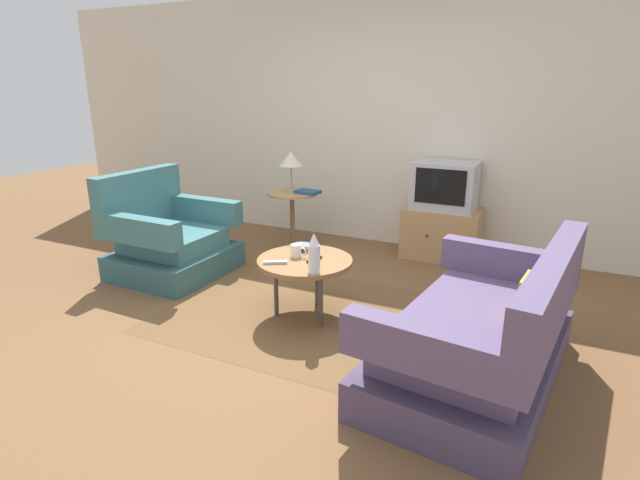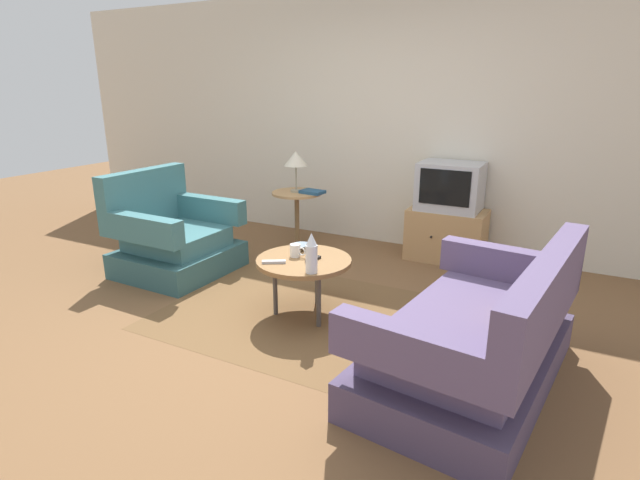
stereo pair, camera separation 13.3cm
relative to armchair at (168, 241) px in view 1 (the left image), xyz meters
name	(u,v)px [view 1 (the left image)]	position (x,y,z in m)	size (l,w,h in m)	color
ground_plane	(283,321)	(1.51, -0.44, -0.32)	(16.00, 16.00, 0.00)	brown
back_wall	(388,121)	(1.51, 1.88, 1.03)	(9.00, 0.12, 2.70)	beige
area_rug	(305,315)	(1.61, -0.27, -0.32)	(2.16, 1.70, 0.00)	brown
armchair	(168,241)	(0.00, 0.00, 0.00)	(0.94, 1.01, 0.96)	#325C60
couch	(483,337)	(2.98, -0.61, -0.03)	(1.11, 1.73, 0.87)	#4B3E5C
coffee_table	(305,264)	(1.61, -0.27, 0.11)	(0.73, 0.73, 0.47)	olive
side_table	(292,209)	(0.74, 1.11, 0.15)	(0.53, 0.53, 0.64)	tan
tv_stand	(441,233)	(2.25, 1.56, -0.05)	(0.76, 0.48, 0.53)	tan
television	(445,185)	(2.25, 1.57, 0.45)	(0.61, 0.47, 0.48)	#B7B7BC
table_lamp	(291,160)	(0.73, 1.11, 0.67)	(0.24, 0.24, 0.43)	#9E937A
vase	(314,254)	(1.80, -0.49, 0.29)	(0.09, 0.09, 0.29)	white
mug	(296,251)	(1.53, -0.25, 0.20)	(0.13, 0.08, 0.10)	white
bowl	(302,247)	(1.49, -0.09, 0.17)	(0.15, 0.15, 0.05)	slate
tv_remote_dark	(314,259)	(1.69, -0.27, 0.16)	(0.06, 0.15, 0.02)	black
tv_remote_silver	(275,262)	(1.46, -0.46, 0.16)	(0.17, 0.13, 0.02)	#B2B2B7
book	(308,192)	(0.92, 1.13, 0.34)	(0.26, 0.19, 0.03)	navy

